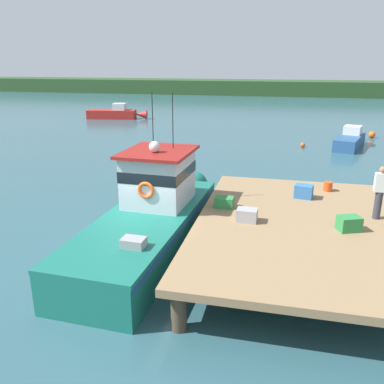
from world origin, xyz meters
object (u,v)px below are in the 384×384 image
(mooring_buoy_channel_marker, at_px, (372,135))
(bait_bucket, at_px, (328,186))
(moored_boat_far_left, at_px, (116,113))
(crate_stack_mid_dock, at_px, (304,191))
(crate_stack_near_edge, at_px, (349,224))
(mooring_buoy_outer, at_px, (303,145))
(deckhand_by_the_boat, at_px, (380,191))
(moored_boat_off_the_point, at_px, (351,140))
(crate_single_by_cleat, at_px, (247,215))
(crate_single_far, at_px, (224,202))
(main_fishing_boat, at_px, (153,215))

(mooring_buoy_channel_marker, bearing_deg, bait_bucket, -104.61)
(moored_boat_far_left, bearing_deg, crate_stack_mid_dock, -54.77)
(crate_stack_near_edge, xyz_separation_m, mooring_buoy_outer, (-0.70, 17.54, -1.25))
(bait_bucket, relative_size, deckhand_by_the_boat, 0.21)
(moored_boat_far_left, xyz_separation_m, moored_boat_off_the_point, (21.63, -9.52, -0.05))
(crate_single_by_cleat, distance_m, moored_boat_off_the_point, 19.29)
(deckhand_by_the_boat, relative_size, mooring_buoy_channel_marker, 3.14)
(deckhand_by_the_boat, bearing_deg, moored_boat_far_left, 126.67)
(bait_bucket, distance_m, deckhand_by_the_boat, 2.87)
(crate_stack_mid_dock, distance_m, moored_boat_off_the_point, 16.33)
(deckhand_by_the_boat, distance_m, mooring_buoy_channel_marker, 21.64)
(moored_boat_far_left, bearing_deg, crate_stack_near_edge, -55.77)
(bait_bucket, xyz_separation_m, deckhand_by_the_boat, (1.20, -2.51, 0.69))
(crate_single_by_cleat, distance_m, bait_bucket, 4.46)
(crate_single_far, distance_m, crate_stack_near_edge, 3.88)
(crate_single_by_cleat, xyz_separation_m, mooring_buoy_outer, (2.16, 17.49, -1.23))
(main_fishing_boat, xyz_separation_m, mooring_buoy_channel_marker, (10.54, 22.03, -0.75))
(crate_single_by_cleat, xyz_separation_m, moored_boat_far_left, (-16.23, 28.02, -0.86))
(crate_stack_mid_dock, xyz_separation_m, deckhand_by_the_boat, (2.10, -1.51, 0.63))
(crate_stack_mid_dock, distance_m, mooring_buoy_outer, 14.93)
(crate_stack_near_edge, xyz_separation_m, moored_boat_far_left, (-19.10, 28.07, -0.88))
(crate_stack_near_edge, height_order, deckhand_by_the_boat, deckhand_by_the_boat)
(mooring_buoy_channel_marker, bearing_deg, crate_single_by_cleat, -108.50)
(deckhand_by_the_boat, relative_size, moored_boat_off_the_point, 0.29)
(crate_single_far, bearing_deg, moored_boat_far_left, 119.71)
(crate_single_far, bearing_deg, crate_stack_near_edge, -16.67)
(crate_single_far, distance_m, moored_boat_far_left, 31.05)
(main_fishing_boat, bearing_deg, moored_boat_off_the_point, 65.04)
(mooring_buoy_outer, bearing_deg, crate_stack_mid_dock, -91.77)
(moored_boat_far_left, relative_size, mooring_buoy_outer, 18.96)
(deckhand_by_the_boat, xyz_separation_m, moored_boat_far_left, (-20.04, 26.91, -1.52))
(main_fishing_boat, xyz_separation_m, mooring_buoy_outer, (5.22, 17.16, -0.84))
(moored_boat_off_the_point, height_order, mooring_buoy_outer, moored_boat_off_the_point)
(crate_stack_near_edge, xyz_separation_m, deckhand_by_the_boat, (0.94, 1.16, 0.65))
(crate_single_far, relative_size, crate_stack_near_edge, 1.00)
(crate_stack_near_edge, bearing_deg, moored_boat_far_left, 124.23)
(crate_single_far, height_order, crate_single_by_cleat, crate_single_by_cleat)
(bait_bucket, height_order, mooring_buoy_outer, bait_bucket)
(mooring_buoy_outer, bearing_deg, crate_single_by_cleat, -97.05)
(bait_bucket, relative_size, mooring_buoy_outer, 1.04)
(main_fishing_boat, distance_m, deckhand_by_the_boat, 6.99)
(moored_boat_off_the_point, distance_m, mooring_buoy_outer, 3.40)
(mooring_buoy_outer, bearing_deg, deckhand_by_the_boat, -84.28)
(crate_stack_mid_dock, distance_m, bait_bucket, 1.35)
(bait_bucket, height_order, moored_boat_off_the_point, bait_bucket)
(main_fishing_boat, distance_m, moored_boat_off_the_point, 20.05)
(crate_stack_mid_dock, xyz_separation_m, moored_boat_off_the_point, (3.69, 15.88, -0.95))
(main_fishing_boat, relative_size, crate_single_far, 16.46)
(crate_stack_near_edge, distance_m, moored_boat_off_the_point, 18.75)
(bait_bucket, bearing_deg, crate_stack_mid_dock, -131.61)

